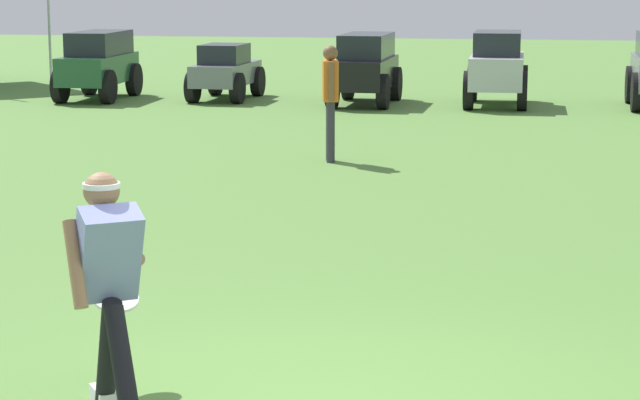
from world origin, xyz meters
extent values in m
cylinder|color=black|center=(-1.20, -0.21, 0.36)|extent=(0.30, 0.36, 0.72)
cube|color=silver|center=(-1.29, -0.08, 0.05)|extent=(0.23, 0.27, 0.10)
cylinder|color=black|center=(-1.02, -0.47, 0.36)|extent=(0.35, 0.43, 0.69)
cube|color=#7A84C6|center=(-1.16, -0.26, 0.97)|extent=(0.50, 0.51, 0.58)
sphere|color=#936B4C|center=(-1.22, -0.18, 1.32)|extent=(0.29, 0.29, 0.21)
cylinder|color=white|center=(-1.22, -0.18, 1.35)|extent=(0.30, 0.30, 0.03)
cylinder|color=#936B4C|center=(-1.17, 0.07, 0.82)|extent=(0.39, 0.52, 0.27)
cylinder|color=#936B4C|center=(-1.30, -0.42, 0.94)|extent=(0.23, 0.28, 0.49)
cylinder|color=white|center=(-1.33, 0.33, 0.54)|extent=(0.37, 0.37, 0.12)
cylinder|color=#33333D|center=(-1.51, 9.48, 0.41)|extent=(0.13, 0.13, 0.82)
cylinder|color=#33333D|center=(-1.55, 9.66, 0.41)|extent=(0.13, 0.13, 0.82)
cube|color=orange|center=(-1.53, 9.57, 1.09)|extent=(0.27, 0.38, 0.54)
cylinder|color=brown|center=(-1.48, 9.36, 1.10)|extent=(0.09, 0.09, 0.52)
cylinder|color=brown|center=(-1.57, 9.77, 1.10)|extent=(0.09, 0.09, 0.52)
sphere|color=brown|center=(-1.53, 9.57, 1.46)|extent=(0.24, 0.24, 0.20)
cube|color=#235133|center=(-7.44, 16.85, 0.60)|extent=(1.00, 2.42, 0.55)
cube|color=#1E232B|center=(-7.44, 17.00, 1.11)|extent=(0.87, 1.81, 0.46)
cylinder|color=black|center=(-7.93, 17.68, 0.33)|extent=(0.19, 0.66, 0.66)
cylinder|color=black|center=(-6.97, 17.69, 0.33)|extent=(0.19, 0.66, 0.66)
cylinder|color=black|center=(-7.90, 16.00, 0.33)|extent=(0.19, 0.66, 0.66)
cylinder|color=black|center=(-6.94, 16.02, 0.33)|extent=(0.19, 0.66, 0.66)
cube|color=slate|center=(-4.93, 17.29, 0.51)|extent=(0.98, 2.23, 0.42)
cube|color=#1E232B|center=(-4.93, 17.19, 0.91)|extent=(0.83, 1.13, 0.38)
cylinder|color=black|center=(-5.35, 18.07, 0.30)|extent=(0.20, 0.61, 0.60)
cylinder|color=black|center=(-4.45, 18.04, 0.30)|extent=(0.20, 0.61, 0.60)
cylinder|color=black|center=(-5.40, 16.53, 0.30)|extent=(0.20, 0.61, 0.60)
cylinder|color=black|center=(-4.50, 16.50, 0.30)|extent=(0.20, 0.61, 0.60)
cube|color=black|center=(-2.07, 16.85, 0.60)|extent=(1.02, 2.42, 0.55)
cube|color=#1E232B|center=(-2.07, 17.00, 1.11)|extent=(0.89, 1.82, 0.46)
cylinder|color=black|center=(-2.53, 17.70, 0.33)|extent=(0.20, 0.66, 0.66)
cylinder|color=black|center=(-1.57, 17.67, 0.33)|extent=(0.20, 0.66, 0.66)
cylinder|color=black|center=(-2.57, 16.03, 0.33)|extent=(0.20, 0.66, 0.66)
cylinder|color=black|center=(-1.61, 16.00, 0.33)|extent=(0.20, 0.66, 0.66)
cube|color=#B7BABF|center=(0.43, 17.01, 0.66)|extent=(1.00, 2.36, 0.60)
cube|color=#1E232B|center=(0.42, 17.06, 1.18)|extent=(0.88, 1.56, 0.44)
cylinder|color=black|center=(-0.07, 17.78, 0.36)|extent=(0.19, 0.72, 0.72)
cylinder|color=black|center=(0.91, 17.79, 0.36)|extent=(0.19, 0.72, 0.72)
cylinder|color=black|center=(-0.06, 16.23, 0.36)|extent=(0.19, 0.72, 0.72)
cylinder|color=black|center=(0.92, 16.23, 0.36)|extent=(0.19, 0.72, 0.72)
cylinder|color=black|center=(2.97, 17.93, 0.36)|extent=(0.18, 0.72, 0.72)
cylinder|color=black|center=(2.97, 16.37, 0.36)|extent=(0.18, 0.72, 0.72)
cylinder|color=#B2B5BA|center=(-9.94, 20.58, 1.05)|extent=(0.06, 0.06, 2.10)
camera|label=1|loc=(1.21, -6.84, 2.56)|focal=70.00mm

